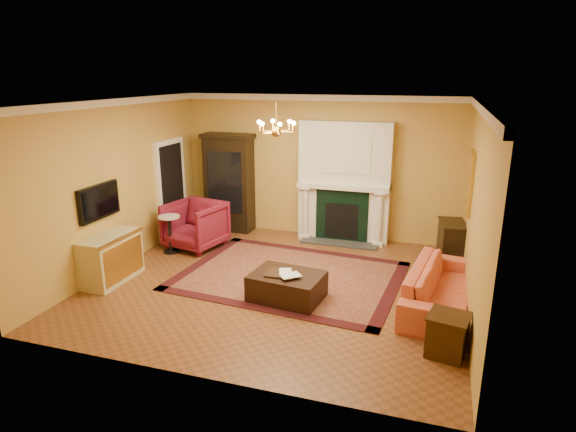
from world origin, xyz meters
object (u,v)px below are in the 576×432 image
at_px(china_cabinet, 229,185).
at_px(leather_ottoman, 287,286).
at_px(wingback_armchair, 195,223).
at_px(coral_sofa, 442,281).
at_px(pedestal_table, 170,231).
at_px(commode, 111,258).
at_px(console_table, 451,245).
at_px(end_table, 447,336).

xyz_separation_m(china_cabinet, leather_ottoman, (2.30, -2.99, -0.82)).
relative_size(wingback_armchair, coral_sofa, 0.47).
xyz_separation_m(wingback_armchair, pedestal_table, (-0.33, -0.42, -0.08)).
bearing_deg(pedestal_table, coral_sofa, -9.09).
relative_size(china_cabinet, coral_sofa, 0.94).
distance_m(coral_sofa, leather_ottoman, 2.35).
height_order(commode, console_table, commode).
bearing_deg(commode, wingback_armchair, 74.02).
xyz_separation_m(china_cabinet, coral_sofa, (4.59, -2.54, -0.60)).
bearing_deg(leather_ottoman, pedestal_table, 162.69).
bearing_deg(coral_sofa, leather_ottoman, 109.01).
bearing_deg(coral_sofa, china_cabinet, 69.10).
bearing_deg(pedestal_table, leather_ottoman, -24.14).
distance_m(commode, coral_sofa, 5.40).
relative_size(end_table, leather_ottoman, 0.48).
height_order(end_table, console_table, console_table).
bearing_deg(wingback_armchair, commode, -94.18).
distance_m(coral_sofa, end_table, 1.35).
relative_size(console_table, leather_ottoman, 0.73).
distance_m(wingback_armchair, end_table, 5.51).
bearing_deg(china_cabinet, coral_sofa, -27.59).
relative_size(wingback_armchair, leather_ottoman, 0.96).
xyz_separation_m(end_table, leather_ottoman, (-2.39, 0.89, -0.04)).
bearing_deg(console_table, pedestal_table, -177.71).
height_order(coral_sofa, leather_ottoman, coral_sofa).
bearing_deg(china_cabinet, end_table, -38.22).
xyz_separation_m(coral_sofa, leather_ottoman, (-2.30, -0.44, -0.21)).
relative_size(coral_sofa, leather_ottoman, 2.03).
bearing_deg(commode, leather_ottoman, 5.19).
relative_size(pedestal_table, commode, 0.69).
bearing_deg(wingback_armchair, end_table, -15.22).
bearing_deg(pedestal_table, console_table, 10.48).
xyz_separation_m(coral_sofa, end_table, (0.09, -1.33, -0.17)).
bearing_deg(china_cabinet, leather_ottoman, -51.07).
relative_size(china_cabinet, console_table, 2.60).
relative_size(china_cabinet, commode, 1.89).
distance_m(china_cabinet, console_table, 4.85).
relative_size(end_table, console_table, 0.65).
xyz_separation_m(pedestal_table, leather_ottoman, (2.82, -1.26, -0.22)).
bearing_deg(end_table, wingback_armchair, 152.22).
bearing_deg(coral_sofa, end_table, -168.01).
bearing_deg(leather_ottoman, coral_sofa, 17.79).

